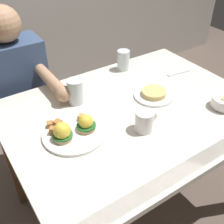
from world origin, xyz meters
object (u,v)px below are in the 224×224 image
(coffee_mug, at_px, (145,120))
(diner_person, at_px, (21,92))
(water_glass_near, at_px, (76,93))
(side_plate, at_px, (154,94))
(water_glass_far, at_px, (123,62))
(dining_table, at_px, (133,127))
(eggs_benedict_plate, at_px, (73,131))
(fruit_bowl, at_px, (224,102))
(fork, at_px, (178,73))

(coffee_mug, relative_size, diner_person, 0.10)
(water_glass_near, height_order, side_plate, water_glass_near)
(water_glass_far, distance_m, side_plate, 0.33)
(dining_table, bearing_deg, diner_person, 121.91)
(eggs_benedict_plate, xyz_separation_m, diner_person, (-0.04, 0.60, -0.12))
(fruit_bowl, height_order, fork, fruit_bowl)
(dining_table, bearing_deg, water_glass_far, 62.28)
(coffee_mug, xyz_separation_m, water_glass_near, (-0.15, 0.35, 0.00))
(eggs_benedict_plate, xyz_separation_m, fruit_bowl, (0.70, -0.22, 0.00))
(eggs_benedict_plate, height_order, coffee_mug, coffee_mug)
(water_glass_far, distance_m, diner_person, 0.63)
(fork, distance_m, water_glass_far, 0.33)
(water_glass_near, xyz_separation_m, side_plate, (0.35, -0.18, -0.04))
(water_glass_near, height_order, water_glass_far, water_glass_near)
(water_glass_far, height_order, diner_person, diner_person)
(dining_table, bearing_deg, water_glass_near, 133.81)
(coffee_mug, xyz_separation_m, water_glass_far, (0.24, 0.50, 0.00))
(water_glass_far, bearing_deg, dining_table, -117.72)
(eggs_benedict_plate, relative_size, fork, 1.73)
(dining_table, distance_m, eggs_benedict_plate, 0.36)
(diner_person, bearing_deg, fork, -29.96)
(fork, distance_m, diner_person, 0.93)
(dining_table, height_order, water_glass_far, water_glass_far)
(dining_table, distance_m, water_glass_far, 0.44)
(water_glass_near, distance_m, side_plate, 0.39)
(dining_table, xyz_separation_m, fork, (0.42, 0.14, 0.11))
(dining_table, bearing_deg, fruit_bowl, -30.89)
(coffee_mug, bearing_deg, water_glass_near, 112.89)
(water_glass_far, bearing_deg, coffee_mug, -116.09)
(diner_person, bearing_deg, dining_table, -58.09)
(dining_table, height_order, side_plate, side_plate)
(eggs_benedict_plate, height_order, fruit_bowl, eggs_benedict_plate)
(water_glass_far, bearing_deg, water_glass_near, -159.01)
(fork, relative_size, water_glass_near, 1.25)
(fruit_bowl, bearing_deg, fork, 81.31)
(side_plate, bearing_deg, dining_table, -166.38)
(coffee_mug, distance_m, diner_person, 0.82)
(fork, distance_m, water_glass_near, 0.63)
(fruit_bowl, relative_size, side_plate, 0.60)
(dining_table, distance_m, coffee_mug, 0.22)
(water_glass_near, distance_m, water_glass_far, 0.42)
(water_glass_far, bearing_deg, side_plate, -97.21)
(fruit_bowl, bearing_deg, side_plate, 130.58)
(diner_person, bearing_deg, water_glass_far, -22.95)
(eggs_benedict_plate, relative_size, side_plate, 1.35)
(fruit_bowl, relative_size, diner_person, 0.11)
(dining_table, height_order, water_glass_near, water_glass_near)
(eggs_benedict_plate, height_order, water_glass_far, water_glass_far)
(diner_person, bearing_deg, coffee_mug, -66.65)
(eggs_benedict_plate, distance_m, coffee_mug, 0.31)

